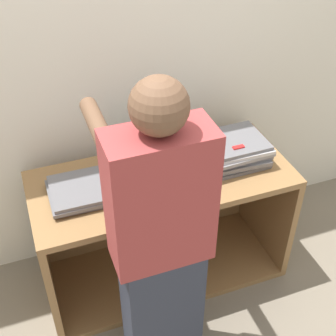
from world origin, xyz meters
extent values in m
plane|color=#756B5B|center=(0.00, 0.00, 0.00)|extent=(12.00, 12.00, 0.00)
cube|color=silver|center=(0.00, 0.69, 1.20)|extent=(8.00, 0.05, 2.40)
cube|color=olive|center=(0.00, 0.29, 0.70)|extent=(1.34, 0.58, 0.04)
cube|color=olive|center=(0.00, 0.29, 0.02)|extent=(1.34, 0.58, 0.04)
cube|color=olive|center=(-0.65, 0.29, 0.36)|extent=(0.04, 0.58, 0.65)
cube|color=olive|center=(0.65, 0.29, 0.36)|extent=(0.04, 0.58, 0.65)
cube|color=olive|center=(0.00, 0.56, 0.36)|extent=(1.27, 0.04, 0.65)
cube|color=gray|center=(0.00, 0.29, 0.73)|extent=(0.36, 0.27, 0.02)
cube|color=gray|center=(0.00, 0.30, 0.74)|extent=(0.29, 0.15, 0.00)
cube|color=gray|center=(0.00, 0.50, 0.86)|extent=(0.36, 0.14, 0.24)
cube|color=black|center=(0.00, 0.49, 0.86)|extent=(0.31, 0.12, 0.21)
cube|color=slate|center=(-0.39, 0.30, 0.73)|extent=(0.37, 0.29, 0.02)
cube|color=slate|center=(-0.39, 0.28, 0.75)|extent=(0.36, 0.27, 0.02)
cube|color=slate|center=(-0.38, 0.29, 0.77)|extent=(0.36, 0.28, 0.02)
cube|color=slate|center=(0.38, 0.29, 0.73)|extent=(0.36, 0.27, 0.02)
cube|color=gray|center=(0.39, 0.30, 0.75)|extent=(0.36, 0.28, 0.02)
cube|color=slate|center=(0.38, 0.28, 0.77)|extent=(0.37, 0.29, 0.02)
cube|color=slate|center=(0.38, 0.30, 0.79)|extent=(0.36, 0.28, 0.02)
cube|color=gray|center=(0.39, 0.29, 0.81)|extent=(0.37, 0.29, 0.02)
cube|color=#B7B7BC|center=(0.39, 0.29, 0.82)|extent=(0.36, 0.28, 0.02)
cube|color=slate|center=(0.38, 0.30, 0.84)|extent=(0.36, 0.28, 0.02)
cube|color=#2D3342|center=(-0.19, -0.22, 0.38)|extent=(0.34, 0.20, 0.75)
cube|color=#993838|center=(-0.19, -0.22, 1.05)|extent=(0.40, 0.20, 0.60)
sphere|color=brown|center=(-0.19, -0.22, 1.45)|extent=(0.20, 0.20, 0.20)
cylinder|color=brown|center=(-0.35, 0.04, 1.26)|extent=(0.07, 0.32, 0.07)
cylinder|color=brown|center=(-0.03, 0.04, 1.26)|extent=(0.07, 0.32, 0.07)
cube|color=red|center=(0.39, 0.22, 0.86)|extent=(0.06, 0.02, 0.01)
camera|label=1|loc=(-0.61, -1.45, 2.22)|focal=50.00mm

